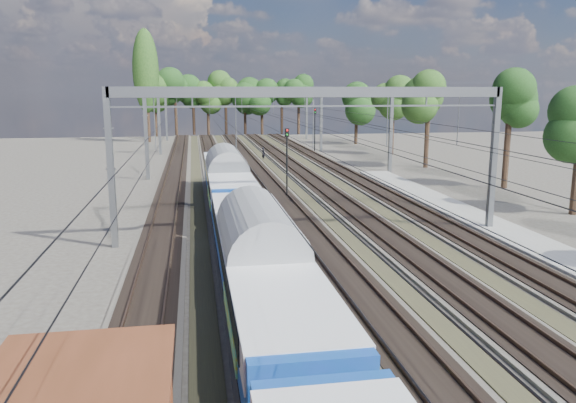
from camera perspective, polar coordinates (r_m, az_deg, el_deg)
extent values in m
cube|color=#47423A|center=(47.99, -11.91, 0.51)|extent=(3.00, 130.00, 0.15)
cube|color=black|center=(47.97, -11.91, 0.62)|extent=(2.50, 130.00, 0.06)
cube|color=#473326|center=(47.99, -12.77, 0.71)|extent=(0.08, 130.00, 0.14)
cube|color=#473326|center=(47.93, -11.06, 0.77)|extent=(0.08, 130.00, 0.14)
cube|color=#47423A|center=(48.00, -6.54, 0.68)|extent=(3.00, 130.00, 0.15)
cube|color=black|center=(47.99, -6.54, 0.80)|extent=(2.50, 130.00, 0.06)
cube|color=#473326|center=(47.94, -7.40, 0.89)|extent=(0.08, 130.00, 0.14)
cube|color=#473326|center=(48.01, -5.68, 0.94)|extent=(0.08, 130.00, 0.14)
cube|color=#47423A|center=(48.44, -1.21, 0.85)|extent=(3.00, 130.00, 0.15)
cube|color=black|center=(48.42, -1.21, 0.96)|extent=(2.50, 130.00, 0.06)
cube|color=#473326|center=(48.31, -2.06, 1.05)|extent=(0.08, 130.00, 0.14)
cube|color=#473326|center=(48.51, -0.37, 1.10)|extent=(0.08, 130.00, 0.14)
cube|color=#47423A|center=(49.28, 3.97, 1.00)|extent=(3.00, 130.00, 0.15)
cube|color=black|center=(49.27, 3.97, 1.11)|extent=(2.50, 130.00, 0.06)
cube|color=#473326|center=(49.09, 3.16, 1.20)|extent=(0.08, 130.00, 0.14)
cube|color=#473326|center=(49.42, 4.78, 1.25)|extent=(0.08, 130.00, 0.14)
cube|color=#47423A|center=(50.52, 8.94, 1.15)|extent=(3.00, 130.00, 0.15)
cube|color=black|center=(50.50, 8.94, 1.25)|extent=(2.50, 130.00, 0.06)
cube|color=#473326|center=(50.26, 8.17, 1.34)|extent=(0.08, 130.00, 0.14)
cube|color=#473326|center=(50.71, 9.72, 1.38)|extent=(0.08, 130.00, 0.14)
cube|color=#363123|center=(47.95, -9.22, 0.54)|extent=(1.10, 130.00, 0.05)
cube|color=#363123|center=(48.18, -3.86, 0.71)|extent=(1.10, 130.00, 0.05)
cube|color=#363123|center=(48.82, 1.40, 0.87)|extent=(1.10, 130.00, 0.05)
cube|color=#363123|center=(49.86, 6.48, 1.02)|extent=(1.10, 130.00, 0.05)
cube|color=slate|center=(32.75, -17.57, 3.17)|extent=(0.35, 0.35, 9.00)
cube|color=slate|center=(37.29, 20.14, 3.93)|extent=(0.35, 0.35, 9.00)
cube|color=slate|center=(32.88, 2.61, 11.05)|extent=(23.00, 0.35, 0.60)
cube|color=slate|center=(80.39, -12.96, 7.88)|extent=(0.35, 0.35, 9.00)
cube|color=slate|center=(82.35, 3.39, 8.21)|extent=(0.35, 0.35, 9.00)
cube|color=slate|center=(80.44, -4.74, 11.12)|extent=(23.00, 0.35, 0.60)
cube|color=slate|center=(57.51, -14.21, 6.35)|extent=(0.35, 0.35, 8.50)
cube|color=slate|center=(102.35, -12.27, 8.42)|extent=(0.35, 0.35, 8.50)
cube|color=slate|center=(60.95, 10.39, 6.76)|extent=(0.35, 0.35, 8.50)
cube|color=slate|center=(104.32, 1.91, 8.72)|extent=(0.35, 0.35, 8.50)
cylinder|color=black|center=(47.31, -12.17, 6.98)|extent=(0.03, 130.00, 0.03)
cylinder|color=black|center=(47.24, -12.23, 8.31)|extent=(0.03, 130.00, 0.03)
cylinder|color=black|center=(47.32, -6.68, 7.16)|extent=(0.03, 130.00, 0.03)
cylinder|color=black|center=(47.26, -6.71, 8.49)|extent=(0.03, 130.00, 0.03)
cylinder|color=black|center=(47.76, -1.24, 7.26)|extent=(0.03, 130.00, 0.03)
cylinder|color=black|center=(47.70, -1.25, 8.58)|extent=(0.03, 130.00, 0.03)
cylinder|color=black|center=(48.62, 4.06, 7.31)|extent=(0.03, 130.00, 0.03)
cylinder|color=black|center=(48.56, 4.07, 8.60)|extent=(0.03, 130.00, 0.03)
cylinder|color=black|center=(49.87, 9.13, 7.29)|extent=(0.03, 130.00, 0.03)
cylinder|color=black|center=(49.81, 9.17, 8.56)|extent=(0.03, 130.00, 0.03)
cylinder|color=black|center=(112.88, -13.29, 8.07)|extent=(0.56, 0.56, 6.33)
sphere|color=#1D3E16|center=(112.74, -13.41, 10.64)|extent=(5.19, 5.19, 5.19)
cylinder|color=black|center=(114.71, -11.17, 8.29)|extent=(0.56, 0.56, 6.69)
sphere|color=#1D3E16|center=(114.58, -11.27, 10.96)|extent=(4.57, 4.57, 4.57)
cylinder|color=black|center=(112.87, -9.47, 8.27)|extent=(0.56, 0.56, 6.56)
sphere|color=#1D3E16|center=(112.73, -9.56, 10.93)|extent=(5.16, 5.16, 5.16)
cylinder|color=black|center=(114.56, -8.20, 8.42)|extent=(0.56, 0.56, 6.85)
sphere|color=#1D3E16|center=(114.43, -8.27, 11.16)|extent=(4.34, 4.34, 4.34)
cylinder|color=black|center=(115.99, -5.69, 8.20)|extent=(0.56, 0.56, 5.58)
sphere|color=#1D3E16|center=(115.84, -5.73, 10.40)|extent=(3.95, 3.95, 3.95)
cylinder|color=black|center=(113.23, -3.81, 8.42)|extent=(0.56, 0.56, 6.62)
sphere|color=#1D3E16|center=(113.09, -3.85, 11.10)|extent=(4.91, 4.91, 4.91)
cylinder|color=black|center=(113.84, -2.16, 8.18)|extent=(0.56, 0.56, 5.53)
sphere|color=#1D3E16|center=(113.70, -2.18, 10.41)|extent=(5.25, 5.25, 5.25)
cylinder|color=black|center=(117.09, -0.61, 8.52)|extent=(0.56, 0.56, 6.57)
sphere|color=#1D3E16|center=(116.96, -0.62, 11.09)|extent=(4.78, 4.78, 4.78)
cylinder|color=black|center=(115.75, 1.11, 8.65)|extent=(0.56, 0.56, 7.20)
sphere|color=#1D3E16|center=(115.64, 1.12, 11.50)|extent=(4.04, 4.04, 4.04)
cylinder|color=black|center=(54.39, 20.80, 4.39)|extent=(0.56, 0.56, 6.03)
sphere|color=#1D3E16|center=(54.09, 21.16, 9.46)|extent=(4.61, 4.61, 4.61)
cylinder|color=black|center=(68.30, 14.22, 6.05)|extent=(0.56, 0.56, 6.08)
sphere|color=#1D3E16|center=(68.06, 14.42, 10.13)|extent=(3.85, 3.85, 3.85)
cylinder|color=black|center=(79.32, 10.14, 6.95)|extent=(0.56, 0.56, 6.26)
sphere|color=#1D3E16|center=(79.12, 10.27, 10.57)|extent=(4.17, 4.17, 4.17)
cylinder|color=black|center=(93.05, 8.00, 7.82)|extent=(0.56, 0.56, 6.90)
sphere|color=#1D3E16|center=(92.90, 8.10, 11.22)|extent=(4.43, 4.43, 4.43)
cylinder|color=black|center=(100.43, -14.15, 10.43)|extent=(0.70, 0.70, 16.00)
ellipsoid|color=#1B4416|center=(100.48, -14.26, 12.71)|extent=(4.40, 4.40, 14.08)
cube|color=black|center=(16.37, 0.22, -18.91)|extent=(2.08, 3.12, 0.83)
cube|color=black|center=(29.75, -4.56, -4.86)|extent=(2.08, 3.12, 0.83)
cube|color=#104B98|center=(22.38, -2.96, -6.12)|extent=(2.91, 20.77, 1.97)
cube|color=silver|center=(22.23, -2.98, -4.84)|extent=(2.99, 19.94, 0.99)
cube|color=black|center=(22.44, 0.86, -4.67)|extent=(0.04, 17.65, 0.73)
cube|color=yellow|center=(18.30, -1.25, -11.90)|extent=(3.01, 5.82, 0.73)
cylinder|color=#989A9D|center=(22.10, -2.99, -3.68)|extent=(2.95, 20.77, 2.95)
cube|color=black|center=(36.35, -5.52, -1.91)|extent=(2.08, 3.12, 0.83)
cube|color=black|center=(50.59, -6.72, 1.79)|extent=(2.08, 3.12, 0.83)
cube|color=#104B98|center=(43.18, -6.26, 2.27)|extent=(2.91, 20.77, 1.97)
cube|color=silver|center=(43.10, -6.28, 2.96)|extent=(2.99, 19.94, 0.99)
cube|color=black|center=(43.21, -4.28, 3.01)|extent=(0.04, 17.65, 0.73)
cube|color=yellow|center=(38.77, -5.84, 0.48)|extent=(3.01, 5.82, 0.73)
cylinder|color=#989A9D|center=(43.04, -6.29, 3.57)|extent=(2.95, 20.77, 2.95)
imported|color=black|center=(72.75, -2.51, 4.89)|extent=(0.55, 0.67, 1.57)
cylinder|color=black|center=(46.39, -0.11, 3.46)|extent=(0.14, 0.14, 5.05)
cube|color=black|center=(46.09, -0.11, 7.00)|extent=(0.40, 0.30, 0.71)
sphere|color=red|center=(45.95, -0.09, 7.24)|extent=(0.16, 0.16, 0.16)
sphere|color=#0C9919|center=(45.98, -0.09, 6.80)|extent=(0.16, 0.16, 0.16)
cylinder|color=black|center=(81.73, 2.73, 6.96)|extent=(0.15, 0.15, 5.49)
cube|color=black|center=(81.55, 2.75, 9.16)|extent=(0.43, 0.33, 0.77)
sphere|color=red|center=(81.41, 2.78, 9.31)|extent=(0.18, 0.18, 0.18)
sphere|color=#0C9919|center=(81.42, 2.77, 9.04)|extent=(0.18, 0.18, 0.18)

